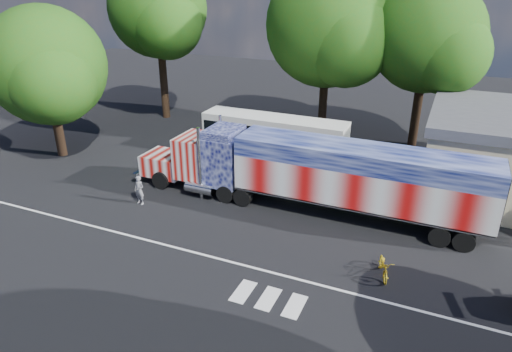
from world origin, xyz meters
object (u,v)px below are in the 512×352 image
at_px(tree_n_mid, 330,26).
at_px(tree_w_a, 47,66).
at_px(coach_bus, 274,137).
at_px(bicycle, 384,266).
at_px(tree_ne_a, 429,38).
at_px(woman, 139,190).
at_px(semi_truck, 313,173).
at_px(tree_nw_a, 159,9).

height_order(tree_n_mid, tree_w_a, tree_n_mid).
distance_m(coach_bus, bicycle, 15.56).
bearing_deg(tree_ne_a, woman, -128.88).
height_order(coach_bus, bicycle, coach_bus).
distance_m(woman, bicycle, 14.82).
height_order(semi_truck, woman, semi_truck).
bearing_deg(tree_ne_a, tree_n_mid, -179.26).
relative_size(coach_bus, bicycle, 5.69).
bearing_deg(tree_n_mid, semi_truck, -76.81).
xyz_separation_m(tree_ne_a, tree_w_a, (-24.45, -13.20, -1.70)).
distance_m(tree_n_mid, tree_w_a, 21.47).
bearing_deg(bicycle, coach_bus, 113.46).
distance_m(bicycle, tree_ne_a, 20.52).
bearing_deg(tree_nw_a, woman, -61.36).
relative_size(semi_truck, tree_n_mid, 1.54).
distance_m(woman, tree_ne_a, 23.66).
bearing_deg(tree_n_mid, tree_nw_a, -175.19).
relative_size(woman, tree_ne_a, 0.14).
height_order(semi_truck, tree_n_mid, tree_n_mid).
xyz_separation_m(semi_truck, tree_nw_a, (-18.51, 12.60, 7.57)).
relative_size(woman, tree_nw_a, 0.13).
bearing_deg(tree_n_mid, tree_w_a, -142.12).
relative_size(woman, bicycle, 0.95).
relative_size(coach_bus, tree_n_mid, 0.78).
xyz_separation_m(coach_bus, woman, (-4.62, -10.32, -0.74)).
xyz_separation_m(coach_bus, bicycle, (10.12, -11.76, -1.14)).
height_order(tree_ne_a, tree_nw_a, tree_nw_a).
relative_size(woman, tree_n_mid, 0.13).
distance_m(semi_truck, woman, 10.43).
distance_m(woman, tree_w_a, 12.65).
bearing_deg(coach_bus, semi_truck, -53.28).
bearing_deg(woman, coach_bus, 72.14).
xyz_separation_m(coach_bus, tree_nw_a, (-13.40, 5.75, 8.30)).
relative_size(semi_truck, bicycle, 11.28).
distance_m(semi_truck, tree_ne_a, 15.86).
xyz_separation_m(woman, tree_w_a, (-10.38, 4.25, 5.87)).
bearing_deg(bicycle, tree_w_a, 149.98).
bearing_deg(tree_w_a, tree_ne_a, 28.37).
relative_size(semi_truck, coach_bus, 1.98).
bearing_deg(tree_n_mid, coach_bus, -104.78).
height_order(tree_ne_a, tree_n_mid, tree_n_mid).
xyz_separation_m(tree_n_mid, tree_nw_a, (-15.25, -1.28, 0.91)).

